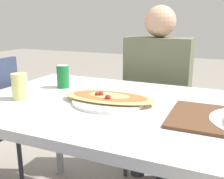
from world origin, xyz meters
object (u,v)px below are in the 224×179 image
object	(u,v)px
person_seated	(157,81)
soda_can	(63,76)
dining_table	(115,116)
chair_far_seated	(160,105)
pizza_main	(109,98)
drink_glass	(20,86)

from	to	relation	value
person_seated	soda_can	xyz separation A→B (m)	(-0.40, -0.51, 0.10)
dining_table	chair_far_seated	xyz separation A→B (m)	(0.03, 0.76, -0.17)
chair_far_seated	pizza_main	xyz separation A→B (m)	(-0.06, -0.77, 0.26)
pizza_main	chair_far_seated	bearing A→B (deg)	85.81
dining_table	drink_glass	size ratio (longest dim) A/B	10.59
pizza_main	drink_glass	bearing A→B (deg)	-162.77
pizza_main	soda_can	size ratio (longest dim) A/B	3.55
drink_glass	pizza_main	bearing A→B (deg)	17.23
dining_table	person_seated	xyz separation A→B (m)	(0.03, 0.65, 0.03)
dining_table	pizza_main	world-z (taller)	pizza_main
pizza_main	soda_can	distance (m)	0.38
chair_far_seated	dining_table	bearing A→B (deg)	87.61
pizza_main	drink_glass	xyz separation A→B (m)	(-0.40, -0.12, 0.04)
pizza_main	drink_glass	size ratio (longest dim) A/B	3.61
chair_far_seated	soda_can	world-z (taller)	chair_far_seated
dining_table	chair_far_seated	size ratio (longest dim) A/B	1.49
drink_glass	chair_far_seated	bearing A→B (deg)	62.90
person_seated	pizza_main	size ratio (longest dim) A/B	2.66
dining_table	person_seated	world-z (taller)	person_seated
chair_far_seated	pizza_main	bearing A→B (deg)	85.81
chair_far_seated	person_seated	world-z (taller)	person_seated
chair_far_seated	person_seated	distance (m)	0.23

